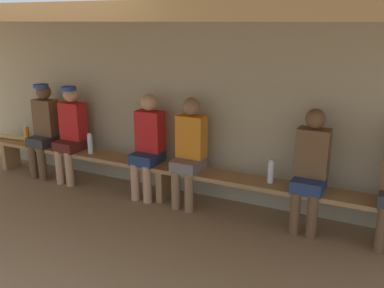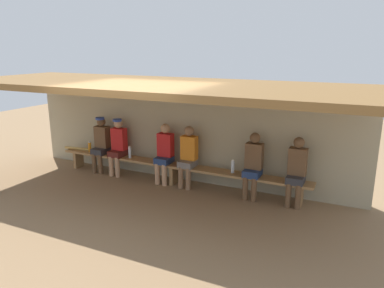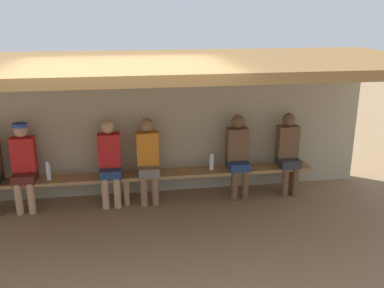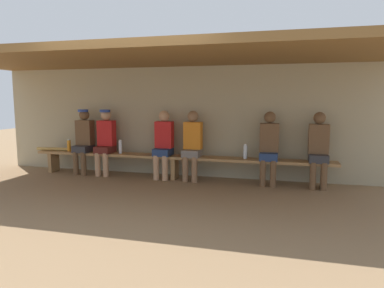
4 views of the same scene
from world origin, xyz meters
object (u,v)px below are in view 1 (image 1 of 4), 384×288
Objects in this scene: water_bottle_clear at (27,134)px; water_bottle_orange at (271,172)px; player_middle at (44,126)px; bench at (164,171)px; water_bottle_green at (90,144)px; player_shirtless_tan at (71,130)px; baseball_bat at (12,137)px; player_near_post at (311,166)px; player_rightmost at (148,142)px; player_leftmost at (189,148)px.

water_bottle_orange is (3.71, 0.02, 0.01)m from water_bottle_clear.
water_bottle_orange is (3.36, 0.01, -0.16)m from player_middle.
water_bottle_clear is at bearing -179.79° from bench.
water_bottle_green is (0.85, -0.02, -0.15)m from player_middle.
water_bottle_orange is (1.37, 0.01, 0.20)m from bench.
player_shirtless_tan is 1.55× the size of baseball_bat.
baseball_bat is at bearing -179.96° from player_near_post.
bench is at bearing -5.95° from baseball_bat.
player_rightmost is at bearing 180.00° from player_near_post.
player_shirtless_tan is 2.87m from water_bottle_orange.
player_middle is 2.35m from player_leftmost.
player_middle is 3.37m from water_bottle_orange.
bench is 1.17m from water_bottle_green.
player_shirtless_tan is at bearing 179.98° from player_leftmost.
player_middle is 1.55× the size of baseball_bat.
water_bottle_clear is (-2.11, -0.01, -0.15)m from player_rightmost.
player_shirtless_tan reaches higher than baseball_bat.
water_bottle_green is (-2.95, -0.02, -0.13)m from player_near_post.
bench is 2.03m from player_middle.
player_middle reaches higher than bench.
bench is 1.54m from player_shirtless_tan.
player_leftmost is 1.02m from water_bottle_orange.
player_near_post is at bearing 0.35° from water_bottle_green.
player_shirtless_tan is (-1.49, 0.00, 0.36)m from bench.
player_leftmost reaches higher than water_bottle_clear.
player_shirtless_tan reaches higher than water_bottle_clear.
player_rightmost is 4.94× the size of water_bottle_orange.
bench is 1.83m from player_near_post.
water_bottle_green is (1.20, -0.01, 0.01)m from water_bottle_clear.
player_leftmost reaches higher than water_bottle_orange.
water_bottle_green is at bearing -179.32° from player_leftmost.
player_rightmost reaches higher than water_bottle_clear.
player_rightmost reaches higher than baseball_bat.
water_bottle_orange is at bearing 0.35° from water_bottle_clear.
player_shirtless_tan is at bearing 179.98° from player_rightmost.
player_rightmost is 4.73× the size of water_bottle_green.
player_near_post is at bearing -0.01° from player_middle.
player_middle is 1.00× the size of player_shirtless_tan.
player_near_post is (1.80, 0.00, 0.34)m from bench.
bench is 4.46× the size of player_middle.
baseball_bat is at bearing -179.80° from water_bottle_orange.
player_shirtless_tan reaches higher than player_near_post.
bench is at bearing 0.21° from water_bottle_clear.
bench is 21.27× the size of water_bottle_green.
player_leftmost is 1.53× the size of baseball_bat.
baseball_bat is at bearing -180.00° from bench.
player_near_post is at bearing -0.01° from player_shirtless_tan.
player_shirtless_tan is at bearing 0.00° from player_middle.
bench is 1.38m from water_bottle_orange.
player_middle is 1.01× the size of player_near_post.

